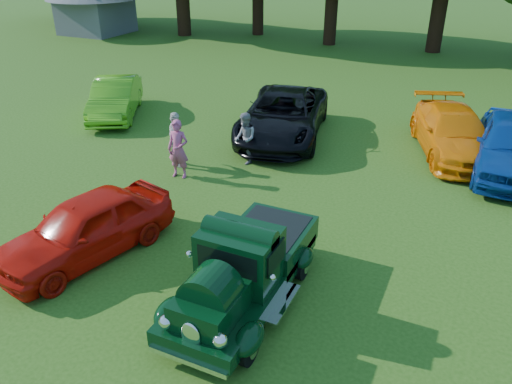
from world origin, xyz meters
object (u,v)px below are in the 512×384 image
at_px(hero_pickup, 245,269).
at_px(back_car_black, 283,115).
at_px(red_convertible, 86,227).
at_px(back_car_orange, 453,132).
at_px(spectator_pink, 178,149).
at_px(spectator_grey, 245,138).
at_px(back_car_lime, 115,98).
at_px(spectator_white, 176,140).

xyz_separation_m(hero_pickup, back_car_black, (-2.65, 8.39, 0.07)).
bearing_deg(hero_pickup, red_convertible, -179.07).
distance_m(back_car_orange, spectator_pink, 8.64).
bearing_deg(back_car_orange, back_car_black, 169.51).
height_order(red_convertible, back_car_orange, back_car_orange).
bearing_deg(back_car_black, hero_pickup, -84.57).
relative_size(hero_pickup, spectator_grey, 2.67).
bearing_deg(spectator_grey, back_car_lime, -142.96).
relative_size(back_car_black, spectator_white, 3.36).
bearing_deg(back_car_lime, red_convertible, -83.96).
xyz_separation_m(hero_pickup, spectator_pink, (-4.14, 4.14, 0.14)).
bearing_deg(hero_pickup, spectator_white, 134.12).
relative_size(red_convertible, spectator_pink, 2.32).
bearing_deg(back_car_lime, spectator_pink, -64.17).
bearing_deg(spectator_grey, spectator_pink, -73.18).
relative_size(back_car_black, back_car_orange, 1.16).
relative_size(red_convertible, spectator_white, 2.37).
bearing_deg(spectator_grey, back_car_black, 138.55).
distance_m(spectator_grey, spectator_white, 2.08).
height_order(red_convertible, spectator_white, spectator_white).
xyz_separation_m(back_car_black, back_car_orange, (5.44, 0.90, -0.08)).
xyz_separation_m(back_car_lime, back_car_black, (6.70, 0.62, 0.08)).
height_order(back_car_black, spectator_pink, spectator_pink).
distance_m(back_car_lime, back_car_orange, 12.24).
distance_m(spectator_pink, spectator_white, 0.81).
distance_m(hero_pickup, back_car_lime, 12.15).
bearing_deg(back_car_orange, red_convertible, -145.04).
relative_size(back_car_lime, back_car_black, 0.76).
height_order(back_car_orange, spectator_pink, spectator_pink).
bearing_deg(back_car_black, back_car_lime, 173.26).
height_order(back_car_black, spectator_white, spectator_white).
distance_m(back_car_lime, spectator_pink, 6.34).
bearing_deg(spectator_pink, back_car_black, 63.49).
distance_m(back_car_black, spectator_white, 4.13).
xyz_separation_m(back_car_orange, spectator_white, (-7.43, -4.51, 0.13)).
distance_m(back_car_black, back_car_orange, 5.52).
height_order(spectator_pink, spectator_white, spectator_pink).
xyz_separation_m(back_car_lime, back_car_orange, (12.14, 1.52, -0.00)).
relative_size(back_car_lime, spectator_white, 2.56).
bearing_deg(back_car_black, spectator_white, -130.92).
bearing_deg(spectator_white, back_car_orange, -75.08).
relative_size(spectator_grey, spectator_white, 0.94).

